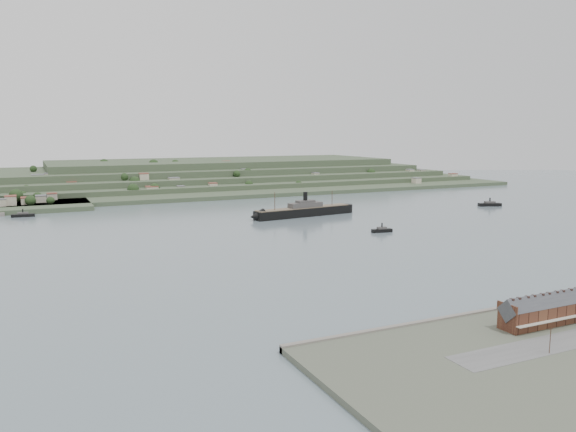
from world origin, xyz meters
name	(u,v)px	position (x,y,z in m)	size (l,w,h in m)	color
ground	(342,240)	(0.00, 0.00, 0.00)	(1400.00, 1400.00, 0.00)	slate
terrace_row	(565,307)	(-10.00, -168.02, 6.84)	(55.60, 9.80, 11.07)	#442218
far_peninsula	(203,176)	(27.91, 393.10, 11.88)	(760.00, 309.00, 30.00)	#34442D
steamship	(301,211)	(20.69, 99.84, 4.31)	(97.10, 22.86, 23.32)	black
tugboat	(382,230)	(38.15, 12.60, 1.56)	(14.60, 5.83, 6.39)	black
ferry_west	(23,215)	(-180.63, 192.15, 1.55)	(17.52, 6.54, 6.42)	black
ferry_east	(490,204)	(205.11, 83.78, 1.86)	(21.30, 12.33, 7.72)	black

